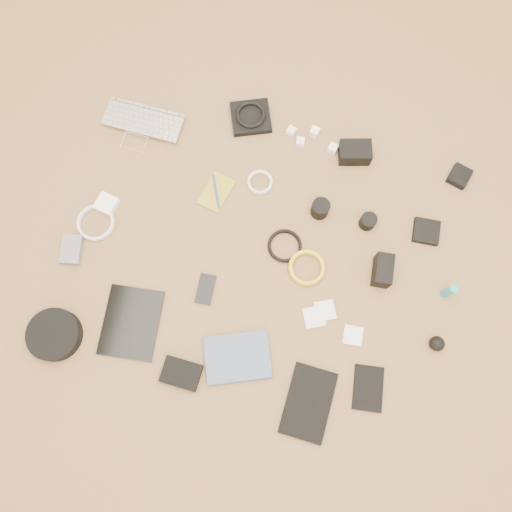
% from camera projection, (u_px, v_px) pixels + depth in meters
% --- Properties ---
extents(laptop, '(0.31, 0.22, 0.02)m').
position_uv_depth(laptop, '(140.00, 131.00, 1.86)').
color(laptop, silver).
rests_on(laptop, ground).
extents(headphone_pouch, '(0.18, 0.18, 0.03)m').
position_uv_depth(headphone_pouch, '(251.00, 117.00, 1.87)').
color(headphone_pouch, black).
rests_on(headphone_pouch, ground).
extents(headphones, '(0.13, 0.13, 0.01)m').
position_uv_depth(headphones, '(251.00, 115.00, 1.85)').
color(headphones, black).
rests_on(headphones, headphone_pouch).
extents(charger_a, '(0.04, 0.04, 0.03)m').
position_uv_depth(charger_a, '(291.00, 131.00, 1.86)').
color(charger_a, white).
rests_on(charger_a, ground).
extents(charger_b, '(0.04, 0.04, 0.03)m').
position_uv_depth(charger_b, '(315.00, 132.00, 1.86)').
color(charger_b, white).
rests_on(charger_b, ground).
extents(charger_c, '(0.04, 0.04, 0.03)m').
position_uv_depth(charger_c, '(333.00, 148.00, 1.84)').
color(charger_c, white).
rests_on(charger_c, ground).
extents(charger_d, '(0.03, 0.03, 0.03)m').
position_uv_depth(charger_d, '(300.00, 142.00, 1.85)').
color(charger_d, white).
rests_on(charger_d, ground).
extents(dslr_camera, '(0.13, 0.10, 0.07)m').
position_uv_depth(dslr_camera, '(355.00, 152.00, 1.81)').
color(dslr_camera, black).
rests_on(dslr_camera, ground).
extents(lens_pouch, '(0.09, 0.10, 0.03)m').
position_uv_depth(lens_pouch, '(460.00, 176.00, 1.81)').
color(lens_pouch, black).
rests_on(lens_pouch, ground).
extents(notebook_olive, '(0.12, 0.16, 0.01)m').
position_uv_depth(notebook_olive, '(216.00, 192.00, 1.81)').
color(notebook_olive, olive).
rests_on(notebook_olive, ground).
extents(pen_blue, '(0.06, 0.12, 0.01)m').
position_uv_depth(pen_blue, '(216.00, 191.00, 1.80)').
color(pen_blue, '#123D9A').
rests_on(pen_blue, notebook_olive).
extents(cable_white_a, '(0.10, 0.10, 0.01)m').
position_uv_depth(cable_white_a, '(260.00, 183.00, 1.81)').
color(cable_white_a, silver).
rests_on(cable_white_a, ground).
extents(lens_a, '(0.08, 0.08, 0.07)m').
position_uv_depth(lens_a, '(320.00, 209.00, 1.76)').
color(lens_a, black).
rests_on(lens_a, ground).
extents(lens_b, '(0.07, 0.07, 0.05)m').
position_uv_depth(lens_b, '(368.00, 221.00, 1.75)').
color(lens_b, black).
rests_on(lens_b, ground).
extents(card_reader, '(0.09, 0.09, 0.02)m').
position_uv_depth(card_reader, '(426.00, 231.00, 1.76)').
color(card_reader, black).
rests_on(card_reader, ground).
extents(power_brick, '(0.08, 0.08, 0.03)m').
position_uv_depth(power_brick, '(107.00, 204.00, 1.78)').
color(power_brick, white).
rests_on(power_brick, ground).
extents(cable_white_b, '(0.17, 0.17, 0.01)m').
position_uv_depth(cable_white_b, '(96.00, 223.00, 1.77)').
color(cable_white_b, silver).
rests_on(cable_white_b, ground).
extents(cable_black, '(0.15, 0.15, 0.01)m').
position_uv_depth(cable_black, '(285.00, 246.00, 1.75)').
color(cable_black, black).
rests_on(cable_black, ground).
extents(cable_yellow, '(0.16, 0.16, 0.01)m').
position_uv_depth(cable_yellow, '(306.00, 268.00, 1.73)').
color(cable_yellow, gold).
rests_on(cable_yellow, ground).
extents(flash, '(0.06, 0.11, 0.08)m').
position_uv_depth(flash, '(383.00, 270.00, 1.70)').
color(flash, black).
rests_on(flash, ground).
extents(lens_cleaner, '(0.04, 0.04, 0.09)m').
position_uv_depth(lens_cleaner, '(449.00, 291.00, 1.67)').
color(lens_cleaner, teal).
rests_on(lens_cleaner, ground).
extents(battery_charger, '(0.08, 0.11, 0.03)m').
position_uv_depth(battery_charger, '(72.00, 250.00, 1.74)').
color(battery_charger, slate).
rests_on(battery_charger, ground).
extents(tablet, '(0.20, 0.25, 0.01)m').
position_uv_depth(tablet, '(131.00, 323.00, 1.68)').
color(tablet, black).
rests_on(tablet, ground).
extents(phone, '(0.06, 0.11, 0.01)m').
position_uv_depth(phone, '(206.00, 289.00, 1.71)').
color(phone, black).
rests_on(phone, ground).
extents(filter_case_left, '(0.09, 0.09, 0.01)m').
position_uv_depth(filter_case_left, '(314.00, 317.00, 1.69)').
color(filter_case_left, silver).
rests_on(filter_case_left, ground).
extents(filter_case_mid, '(0.09, 0.09, 0.01)m').
position_uv_depth(filter_case_mid, '(325.00, 311.00, 1.70)').
color(filter_case_mid, silver).
rests_on(filter_case_mid, ground).
extents(filter_case_right, '(0.07, 0.07, 0.01)m').
position_uv_depth(filter_case_right, '(353.00, 335.00, 1.67)').
color(filter_case_right, silver).
rests_on(filter_case_right, ground).
extents(air_blower, '(0.05, 0.05, 0.05)m').
position_uv_depth(air_blower, '(437.00, 344.00, 1.65)').
color(air_blower, black).
rests_on(air_blower, ground).
extents(headphone_case, '(0.23, 0.23, 0.05)m').
position_uv_depth(headphone_case, '(54.00, 335.00, 1.66)').
color(headphone_case, black).
rests_on(headphone_case, ground).
extents(drive_case, '(0.13, 0.10, 0.03)m').
position_uv_depth(drive_case, '(181.00, 373.00, 1.63)').
color(drive_case, black).
rests_on(drive_case, ground).
extents(paperback, '(0.25, 0.22, 0.02)m').
position_uv_depth(paperback, '(240.00, 382.00, 1.63)').
color(paperback, '#435471').
rests_on(paperback, ground).
extents(notebook_black_a, '(0.16, 0.24, 0.02)m').
position_uv_depth(notebook_black_a, '(308.00, 403.00, 1.62)').
color(notebook_black_a, black).
rests_on(notebook_black_a, ground).
extents(notebook_black_b, '(0.11, 0.15, 0.01)m').
position_uv_depth(notebook_black_b, '(368.00, 388.00, 1.63)').
color(notebook_black_b, black).
rests_on(notebook_black_b, ground).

